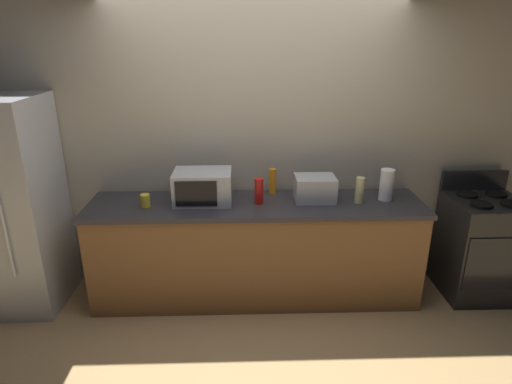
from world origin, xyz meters
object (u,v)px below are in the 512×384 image
Objects in this scene: toaster_oven at (315,188)px; paper_towel_roll at (387,185)px; refrigerator at (9,206)px; microwave at (203,187)px; bottle_vinegar at (360,190)px; bottle_hot_sauce at (259,191)px; stove_range at (480,246)px; mug_yellow at (145,201)px; bottle_dish_soap at (273,181)px.

paper_towel_roll reaches higher than toaster_oven.
refrigerator is 3.75× the size of microwave.
bottle_vinegar is (2.92, -0.01, 0.11)m from refrigerator.
bottle_vinegar and bottle_hot_sauce have the same top height.
bottle_vinegar is (-1.13, -0.01, 0.55)m from stove_range.
stove_range reaches higher than mug_yellow.
stove_range is 1.05m from paper_towel_roll.
stove_range is 4.89× the size of bottle_hot_sauce.
microwave reaches higher than stove_range.
microwave reaches higher than mug_yellow.
bottle_hot_sauce is 2.06× the size of mug_yellow.
bottle_hot_sauce is at bearing -179.82° from stove_range.
microwave reaches higher than bottle_dish_soap.
mug_yellow is (-1.42, -0.11, -0.05)m from toaster_oven.
bottle_vinegar is at bearing -0.24° from refrigerator.
stove_range is 2.25× the size of microwave.
refrigerator is 2.56m from toaster_oven.
paper_towel_roll is at bearing -11.16° from bottle_dish_soap.
stove_range is 4.00× the size of paper_towel_roll.
refrigerator is 1.67× the size of stove_range.
bottle_vinegar is 1.79m from mug_yellow.
mug_yellow is (-0.94, -0.04, -0.06)m from bottle_hot_sauce.
microwave reaches higher than bottle_hot_sauce.
refrigerator is at bearing 179.76° from bottle_vinegar.
bottle_hot_sauce is at bearing -172.13° from toaster_oven.
bottle_hot_sauce is (0.47, -0.05, -0.02)m from microwave.
paper_towel_roll reaches higher than stove_range.
toaster_oven is 0.39m from bottle_dish_soap.
toaster_oven is 1.42m from mug_yellow.
microwave reaches higher than bottle_vinegar.
bottle_vinegar is at bearing -19.41° from bottle_dish_soap.
bottle_dish_soap is at bearing 61.96° from bottle_hot_sauce.
paper_towel_roll reaches higher than bottle_hot_sauce.
bottle_dish_soap is 2.11× the size of mug_yellow.
microwave is (1.60, 0.05, 0.13)m from refrigerator.
microwave is at bearing 173.44° from bottle_hot_sauce.
mug_yellow is (-0.47, -0.10, -0.08)m from microwave.
paper_towel_roll reaches higher than bottle_dish_soap.
bottle_vinegar is (0.37, -0.07, 0.01)m from toaster_oven.
bottle_hot_sauce is at bearing -6.56° from microwave.
paper_towel_roll is (0.61, -0.01, 0.03)m from toaster_oven.
bottle_dish_soap is 0.76m from bottle_vinegar.
stove_range is 2.05m from bottle_hot_sauce.
toaster_oven is at bearing 4.38° from mug_yellow.
bottle_dish_soap is 1.02× the size of bottle_vinegar.
paper_towel_roll is (3.17, 0.05, 0.13)m from refrigerator.
refrigerator is at bearing 177.57° from mug_yellow.
refrigerator is at bearing -179.09° from paper_towel_roll.
bottle_vinegar is 0.85m from bottle_hot_sauce.
refrigerator is 7.97× the size of bottle_dish_soap.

